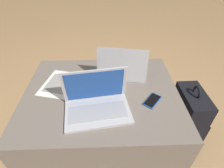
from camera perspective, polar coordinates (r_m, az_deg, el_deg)
The scene contains 7 objects.
ground_plane at distance 1.52m, azimuth -2.80°, elevation -15.57°, with size 14.00×14.00×0.00m, color tan.
ottoman at distance 1.33m, azimuth -3.11°, elevation -9.81°, with size 1.03×0.82×0.46m.
laptop_near at distance 1.03m, azimuth -4.98°, elevation -6.08°, with size 0.41×0.29×0.25m.
laptop_far at distance 1.28m, azimuth 3.39°, elevation 4.61°, with size 0.38×0.30×0.25m.
cell_phone at distance 1.13m, azimuth 13.03°, elevation -5.28°, with size 0.14×0.15×0.01m.
backpack at distance 1.45m, azimuth 23.51°, elevation -10.00°, with size 0.21×0.30×0.51m.
paper_sheet at distance 1.29m, azimuth -16.83°, elevation 0.17°, with size 0.27×0.34×0.00m.
Camera 1 is at (0.04, -0.88, 1.23)m, focal length 28.00 mm.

